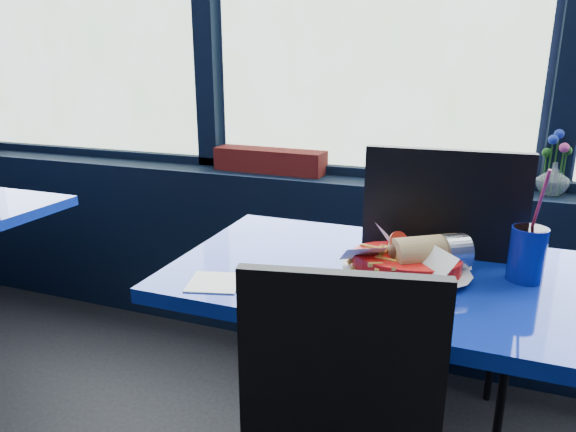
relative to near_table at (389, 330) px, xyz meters
The scene contains 9 objects.
window_sill 0.94m from the near_table, 109.03° to the left, with size 5.00×0.26×0.80m, color black.
near_table is the anchor object (origin of this frame).
chair_near_back 0.33m from the near_table, 69.90° to the left, with size 0.50×0.50×1.06m.
planter_box 1.18m from the near_table, 129.62° to the left, with size 0.53×0.13×0.11m, color maroon.
flower_vase 1.03m from the near_table, 61.73° to the left, with size 0.15×0.15×0.25m.
food_basket 0.23m from the near_table, 17.33° to the right, with size 0.33×0.33×0.11m.
ketchup_bottle 0.39m from the near_table, 70.88° to the left, with size 0.06×0.06×0.22m.
soda_cup 0.42m from the near_table, 10.07° to the left, with size 0.09×0.09×0.30m.
napkin 0.52m from the near_table, 149.69° to the right, with size 0.13×0.13×0.00m, color white.
Camera 1 is at (0.49, 0.68, 1.30)m, focal length 32.00 mm.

